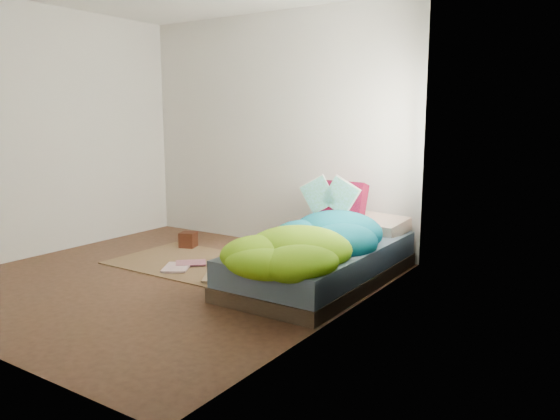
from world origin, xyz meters
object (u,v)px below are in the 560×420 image
(bed, at_px, (322,264))
(open_book, at_px, (329,185))
(pillow_magenta, at_px, (343,205))
(floor_book_b, at_px, (191,261))
(floor_book_a, at_px, (165,267))
(wooden_box, at_px, (188,240))

(bed, bearing_deg, open_book, 111.49)
(pillow_magenta, height_order, floor_book_b, pillow_magenta)
(floor_book_a, distance_m, floor_book_b, 0.33)
(open_book, bearing_deg, bed, -82.12)
(open_book, bearing_deg, floor_book_a, -158.39)
(wooden_box, relative_size, floor_book_a, 0.51)
(wooden_box, height_order, floor_book_a, wooden_box)
(pillow_magenta, xyz_separation_m, open_book, (0.06, -0.41, 0.25))
(bed, relative_size, floor_book_a, 6.11)
(open_book, bearing_deg, floor_book_b, -168.41)
(bed, relative_size, pillow_magenta, 4.32)
(pillow_magenta, distance_m, floor_book_a, 1.88)
(wooden_box, bearing_deg, pillow_magenta, 17.95)
(pillow_magenta, height_order, wooden_box, pillow_magenta)
(bed, height_order, floor_book_b, bed)
(bed, xyz_separation_m, floor_book_b, (-1.41, -0.19, -0.14))
(open_book, height_order, wooden_box, open_book)
(open_book, relative_size, floor_book_b, 1.59)
(floor_book_a, bearing_deg, floor_book_b, 52.07)
(open_book, relative_size, floor_book_a, 1.43)
(pillow_magenta, relative_size, floor_book_b, 1.58)
(bed, relative_size, open_book, 4.28)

